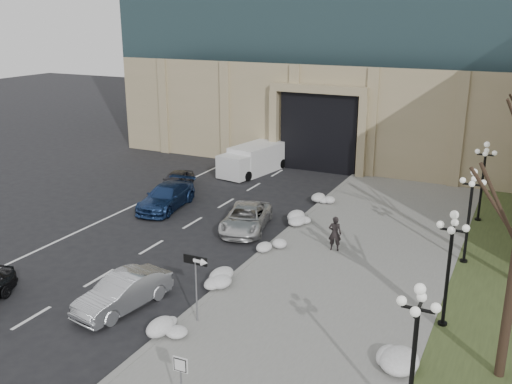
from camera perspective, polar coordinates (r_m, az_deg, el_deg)
sidewalk at (r=25.90m, az=7.99°, el=-9.17°), size 9.00×40.00×0.12m
curb at (r=27.43m, az=-1.03°, el=-7.39°), size 0.30×40.00×0.14m
grass_strip at (r=24.98m, az=22.57°, el=-11.53°), size 4.00×40.00×0.10m
car_b at (r=24.19m, az=-13.15°, el=-9.74°), size 2.22×4.57×1.44m
car_c at (r=35.68m, az=-8.96°, el=-0.48°), size 2.71×5.35×1.49m
car_d at (r=31.80m, az=-1.01°, el=-2.62°), size 3.37×5.30×1.36m
car_e at (r=39.40m, az=-8.01°, el=1.13°), size 2.15×3.98×1.28m
pedestrian at (r=28.98m, az=7.89°, el=-4.12°), size 0.73×0.56×1.80m
box_truck at (r=43.37m, az=-0.13°, el=3.30°), size 3.33×6.83×2.08m
one_way_sign at (r=21.79m, az=-5.69°, el=-7.69°), size 1.06×0.28×2.86m
keep_sign at (r=17.37m, az=-7.53°, el=-17.70°), size 0.47×0.07×2.21m
snow_clump_c at (r=22.29m, az=-8.44°, el=-13.19°), size 1.10×1.60×0.36m
snow_clump_d at (r=25.53m, az=-3.05°, el=-8.82°), size 1.10×1.60×0.36m
snow_clump_e at (r=29.04m, az=1.30°, el=-5.44°), size 1.10×1.60×0.36m
snow_clump_f at (r=32.76m, az=4.60°, el=-2.78°), size 1.10×1.60×0.36m
snow_clump_g at (r=36.29m, az=6.74°, el=-0.82°), size 1.10×1.60×0.36m
snow_clump_i at (r=20.88m, az=14.20°, el=-15.86°), size 1.10×1.60×0.36m
lamppost_a at (r=16.64m, az=15.64°, el=-14.02°), size 1.18×1.18×4.76m
lamppost_b at (r=22.43m, az=18.84°, el=-5.85°), size 1.18×1.18×4.76m
lamppost_c at (r=28.53m, az=20.65°, el=-1.08°), size 1.18×1.18×4.76m
lamppost_d at (r=34.77m, az=21.81°, el=1.99°), size 1.18×1.18×4.76m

